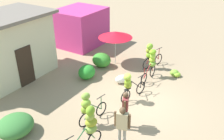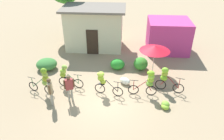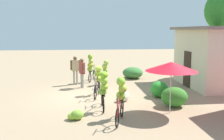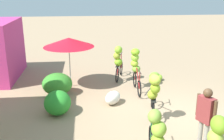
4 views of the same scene
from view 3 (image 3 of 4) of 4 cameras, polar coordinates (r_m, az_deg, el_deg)
name	(u,v)px [view 3 (image 3 of 4)]	position (r m, az deg, el deg)	size (l,w,h in m)	color
ground_plane	(88,96)	(12.56, -5.37, -5.76)	(60.00, 60.00, 0.00)	#9C8263
building_low	(210,56)	(15.47, 21.13, 2.85)	(4.93, 3.16, 3.36)	beige
hedge_bush_front_left	(133,73)	(17.02, 4.65, -0.61)	(1.41, 1.34, 0.74)	#387434
hedge_bush_front_right	(159,89)	(12.45, 10.52, -4.23)	(0.99, 0.84, 0.75)	#298B29
hedge_bush_mid	(174,97)	(11.01, 13.71, -5.86)	(0.97, 1.11, 0.82)	#368A2B
market_umbrella	(171,67)	(9.86, 13.13, 0.76)	(1.96, 1.96, 1.99)	beige
bicycle_leftmost	(91,66)	(15.72, -4.77, 0.80)	(1.64, 0.63, 1.73)	black
bicycle_near_pile	(105,71)	(14.79, -1.52, -0.14)	(1.57, 0.50, 1.46)	black
bicycle_center_loaded	(98,78)	(12.46, -3.15, -1.80)	(1.67, 0.53, 1.45)	black
bicycle_by_shop	(103,88)	(10.00, -1.94, -3.93)	(1.65, 0.48, 1.60)	black
bicycle_rightmost	(121,95)	(9.06, 2.00, -5.62)	(1.62, 0.60, 1.53)	black
banana_pile_on_ground	(76,115)	(9.34, -8.11, -9.97)	(0.60, 0.73, 0.36)	#7AAC34
produce_sack	(124,96)	(11.55, 2.67, -5.91)	(0.70, 0.44, 0.44)	silver
person_vendor	(75,67)	(15.06, -8.20, 0.59)	(0.29, 0.57, 1.67)	gray
person_bystander	(82,70)	(14.16, -6.72, 0.02)	(0.54, 0.34, 1.64)	gray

